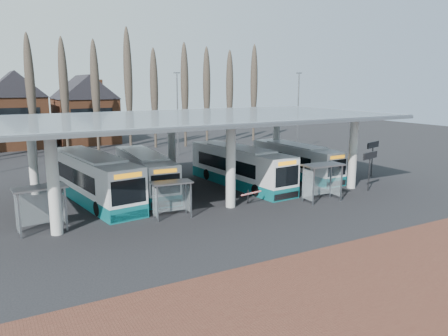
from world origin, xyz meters
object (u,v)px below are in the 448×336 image
shelter_0 (40,199)px  shelter_2 (321,174)px  bus_0 (93,179)px  bus_1 (145,173)px  bus_2 (240,167)px  shelter_1 (171,191)px  bus_3 (295,161)px

shelter_0 → shelter_2: 19.74m
bus_0 → bus_1: 4.62m
bus_1 → bus_2: 8.25m
bus_2 → shelter_0: bus_2 is taller
bus_0 → bus_1: bus_0 is taller
bus_1 → bus_0: bearing=-162.4°
bus_0 → shelter_1: size_ratio=4.72×
bus_2 → shelter_2: bus_2 is taller
shelter_1 → bus_1: bearing=88.8°
bus_2 → shelter_0: bearing=-168.9°
bus_2 → bus_3: size_ratio=1.11×
bus_0 → bus_2: size_ratio=1.05×
bus_2 → bus_0: bearing=170.7°
bus_1 → shelter_2: 14.41m
bus_0 → shelter_2: size_ratio=4.14×
bus_3 → shelter_0: 24.30m
bus_3 → bus_0: bearing=178.4°
bus_0 → shelter_1: bearing=-70.1°
shelter_1 → shelter_0: bearing=176.7°
shelter_0 → shelter_2: size_ratio=0.98×
bus_0 → bus_2: bus_0 is taller
bus_1 → shelter_0: bearing=-138.4°
bus_1 → shelter_1: size_ratio=4.20×
shelter_2 → shelter_0: bearing=173.5°
bus_2 → bus_1: bearing=160.6°
bus_1 → bus_3: 14.82m
shelter_2 → bus_0: bearing=152.2°
bus_0 → bus_3: size_ratio=1.17×
bus_3 → shelter_2: 9.39m
bus_0 → bus_1: bearing=6.0°
bus_2 → shelter_2: size_ratio=3.93×
bus_3 → shelter_2: size_ratio=3.53×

